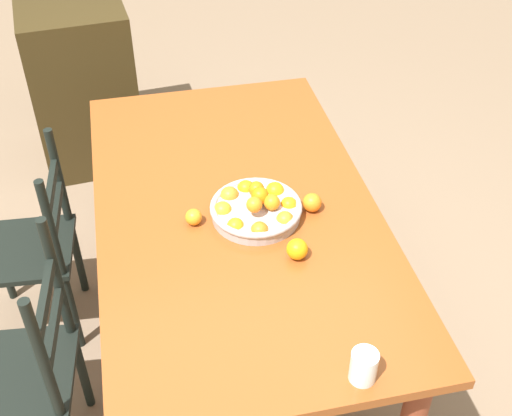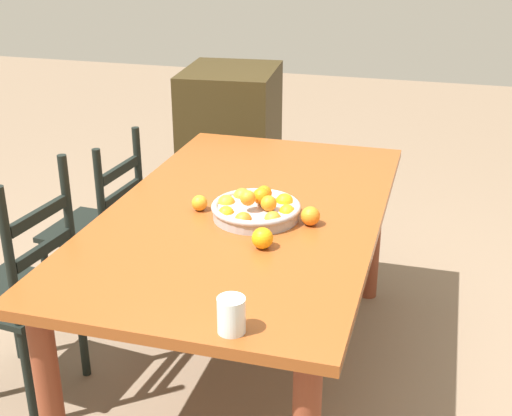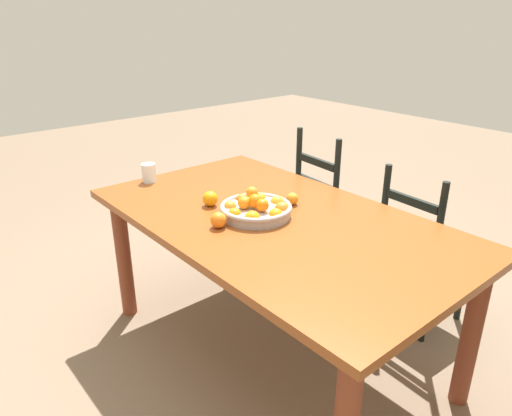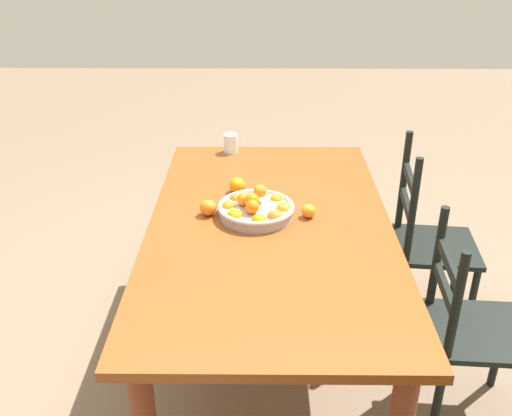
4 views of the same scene
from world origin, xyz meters
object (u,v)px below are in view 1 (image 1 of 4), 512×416
orange_loose_0 (312,203)px  fruit_bowl (256,208)px  orange_loose_2 (194,217)px  cabinet (82,81)px  chair_by_cabinet (35,250)px  orange_loose_1 (297,249)px  drinking_glass (364,366)px  chair_near_window (28,373)px  dining_table (237,228)px

orange_loose_0 → fruit_bowl: bearing=87.0°
orange_loose_2 → cabinet: bearing=13.9°
chair_by_cabinet → orange_loose_1: size_ratio=12.28×
orange_loose_1 → drinking_glass: (-0.52, -0.05, 0.01)m
orange_loose_1 → orange_loose_2: bearing=52.1°
chair_near_window → drinking_glass: (-0.47, -1.02, 0.37)m
chair_near_window → fruit_bowl: size_ratio=2.94×
orange_loose_2 → chair_near_window: bearing=114.8°
fruit_bowl → drinking_glass: fruit_bowl is taller
chair_near_window → drinking_glass: chair_near_window is taller
orange_loose_2 → fruit_bowl: bearing=-91.4°
orange_loose_1 → drinking_glass: drinking_glass is taller
chair_near_window → fruit_bowl: (0.29, -0.88, 0.35)m
chair_near_window → drinking_glass: size_ratio=9.57×
chair_near_window → orange_loose_2: (0.30, -0.65, 0.35)m
chair_by_cabinet → drinking_glass: chair_by_cabinet is taller
dining_table → fruit_bowl: 0.17m
chair_by_cabinet → fruit_bowl: chair_by_cabinet is taller
chair_by_cabinet → dining_table: bearing=73.7°
chair_by_cabinet → orange_loose_1: chair_by_cabinet is taller
dining_table → orange_loose_2: 0.22m
cabinet → orange_loose_0: cabinet is taller
fruit_bowl → orange_loose_2: size_ratio=5.53×
dining_table → chair_near_window: bearing=113.7°
chair_by_cabinet → orange_loose_0: (-0.38, -1.09, 0.37)m
orange_loose_0 → orange_loose_2: 0.44m
fruit_bowl → orange_loose_1: bearing=-159.5°
orange_loose_0 → chair_by_cabinet: bearing=70.9°
cabinet → fruit_bowl: bearing=-164.5°
cabinet → chair_by_cabinet: bearing=165.4°
dining_table → orange_loose_1: 0.37m
dining_table → orange_loose_2: (-0.06, 0.17, 0.13)m
dining_table → drinking_glass: size_ratio=17.41×
dining_table → drinking_glass: drinking_glass is taller
drinking_glass → chair_by_cabinet: bearing=42.2°
dining_table → chair_near_window: chair_near_window is taller
fruit_bowl → orange_loose_0: bearing=-93.0°
cabinet → fruit_bowl: size_ratio=2.82×
chair_near_window → orange_loose_2: size_ratio=16.29×
chair_by_cabinet → fruit_bowl: 1.03m
orange_loose_2 → chair_by_cabinet: bearing=60.9°
chair_near_window → dining_table: bearing=119.5°
cabinet → orange_loose_1: 2.14m
orange_loose_1 → drinking_glass: bearing=-174.0°
chair_near_window → cabinet: chair_near_window is taller
drinking_glass → orange_loose_0: bearing=-4.9°
chair_by_cabinet → orange_loose_1: (-0.61, -0.97, 0.38)m
cabinet → drinking_glass: 2.65m
dining_table → orange_loose_1: bearing=-153.7°
dining_table → orange_loose_2: orange_loose_2 is taller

